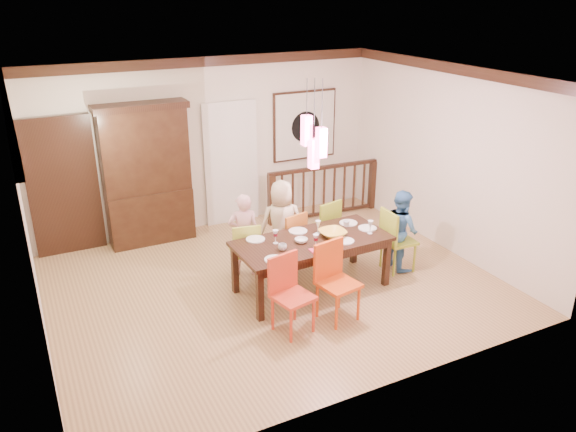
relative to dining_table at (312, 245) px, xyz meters
name	(u,v)px	position (x,y,z in m)	size (l,w,h in m)	color
floor	(274,285)	(-0.43, 0.32, -0.67)	(6.00, 6.00, 0.00)	#9D784C
ceiling	(272,77)	(-0.43, 0.32, 2.23)	(6.00, 6.00, 0.00)	white
wall_back	(210,145)	(-0.43, 2.82, 0.78)	(6.00, 6.00, 0.00)	silver
wall_left	(27,229)	(-3.43, 0.32, 0.78)	(5.00, 5.00, 0.00)	silver
wall_right	(448,159)	(2.57, 0.32, 0.78)	(5.00, 5.00, 0.00)	silver
crown_molding	(272,83)	(-0.43, 0.32, 2.15)	(6.00, 5.00, 0.16)	black
panel_door	(64,189)	(-2.83, 2.77, 0.38)	(1.04, 0.07, 2.24)	black
white_doorway	(231,165)	(-0.08, 2.79, 0.38)	(0.97, 0.05, 2.22)	silver
painting	(305,125)	(1.37, 2.78, 0.93)	(1.25, 0.06, 1.25)	black
pendant_cluster	(314,142)	(0.00, 0.00, 1.44)	(0.27, 0.21, 1.14)	#FE4C8E
dining_table	(312,245)	(0.00, 0.00, 0.00)	(2.14, 1.01, 0.75)	black
chair_far_left	(245,246)	(-0.71, 0.69, -0.16)	(0.47, 0.47, 0.88)	#AFC23B
chair_far_mid	(288,235)	(0.01, 0.74, -0.16)	(0.49, 0.49, 0.89)	#BB6422
chair_far_right	(321,224)	(0.63, 0.83, -0.12)	(0.52, 0.52, 0.95)	#8CA122
chair_near_left	(293,291)	(-0.71, -0.82, -0.11)	(0.52, 0.52, 0.97)	red
chair_near_mid	(339,278)	(-0.08, -0.82, -0.09)	(0.53, 0.53, 1.01)	#CD4612
chair_end_right	(399,236)	(1.42, -0.07, -0.12)	(0.45, 0.45, 0.96)	#95A829
china_hutch	(147,174)	(-1.58, 2.62, 0.48)	(1.45, 0.46, 2.29)	black
balustrade	(324,190)	(1.51, 2.27, -0.17)	(2.19, 0.19, 0.96)	black
person_far_left	(244,235)	(-0.66, 0.83, -0.05)	(0.45, 0.30, 1.24)	#FCC0CD
person_far_mid	(282,224)	(-0.05, 0.84, 0.00)	(0.65, 0.42, 1.33)	beige
person_end_right	(401,229)	(1.50, 0.00, -0.06)	(0.59, 0.46, 1.21)	#417BB7
serving_bowl	(333,233)	(0.30, -0.03, 0.13)	(0.36, 0.36, 0.09)	yellow
small_bowl	(301,241)	(-0.18, -0.02, 0.11)	(0.18, 0.18, 0.06)	white
cup_left	(282,247)	(-0.51, -0.12, 0.13)	(0.11, 0.11, 0.09)	silver
cup_right	(346,224)	(0.65, 0.17, 0.13)	(0.09, 0.09, 0.09)	silver
plate_far_left	(255,239)	(-0.69, 0.34, 0.09)	(0.26, 0.26, 0.01)	white
plate_far_mid	(298,231)	(-0.05, 0.33, 0.09)	(0.26, 0.26, 0.01)	white
plate_far_right	(348,223)	(0.74, 0.25, 0.09)	(0.26, 0.26, 0.01)	white
plate_near_left	(275,259)	(-0.72, -0.33, 0.09)	(0.26, 0.26, 0.01)	white
plate_near_mid	(345,241)	(0.36, -0.25, 0.09)	(0.26, 0.26, 0.01)	white
plate_end_right	(367,228)	(0.88, -0.03, 0.09)	(0.26, 0.26, 0.01)	white
wine_glass_a	(275,237)	(-0.49, 0.11, 0.18)	(0.08, 0.08, 0.19)	#590C19
wine_glass_b	(318,227)	(0.17, 0.14, 0.18)	(0.08, 0.08, 0.19)	silver
wine_glass_c	(316,241)	(-0.08, -0.25, 0.18)	(0.08, 0.08, 0.19)	#590C19
wine_glass_d	(370,227)	(0.82, -0.18, 0.18)	(0.08, 0.08, 0.19)	silver
napkin	(317,250)	(-0.11, -0.33, 0.09)	(0.18, 0.14, 0.01)	#D83359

